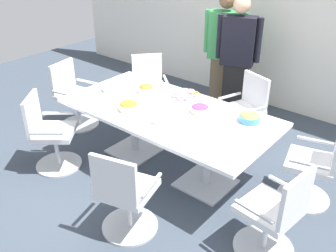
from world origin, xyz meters
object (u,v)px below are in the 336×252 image
(person_standing_1, at_px, (237,59))
(donut_platter, at_px, (186,95))
(office_chair_0, at_px, (149,91))
(conference_table, at_px, (168,120))
(snack_bowl_cookies, at_px, (250,117))
(snack_bowl_pretzels, at_px, (146,89))
(office_chair_1, at_px, (74,98))
(office_chair_3, at_px, (125,197))
(plate_stack, at_px, (112,88))
(office_chair_2, at_px, (50,136))
(snack_bowl_chips_orange, at_px, (129,106))
(office_chair_6, at_px, (244,114))
(office_chair_5, at_px, (315,168))
(snack_bowl_candy_mix, at_px, (200,108))
(napkin_pile, at_px, (158,119))
(person_standing_0, at_px, (224,53))
(office_chair_4, at_px, (274,217))

(person_standing_1, relative_size, donut_platter, 5.07)
(office_chair_0, bearing_deg, conference_table, 92.20)
(snack_bowl_cookies, bearing_deg, snack_bowl_pretzels, -174.44)
(office_chair_1, distance_m, office_chair_3, 2.34)
(plate_stack, bearing_deg, office_chair_2, -102.07)
(office_chair_0, bearing_deg, snack_bowl_chips_orange, 73.80)
(snack_bowl_pretzels, bearing_deg, office_chair_6, 43.90)
(snack_bowl_chips_orange, relative_size, plate_stack, 0.93)
(office_chair_2, xyz_separation_m, office_chair_5, (2.61, 1.33, 0.00))
(office_chair_5, xyz_separation_m, snack_bowl_cookies, (-0.71, -0.13, 0.39))
(snack_bowl_pretzels, height_order, snack_bowl_chips_orange, same)
(office_chair_1, relative_size, snack_bowl_candy_mix, 4.40)
(donut_platter, relative_size, plate_stack, 1.45)
(office_chair_2, distance_m, office_chair_3, 1.47)
(office_chair_1, bearing_deg, donut_platter, 93.64)
(conference_table, distance_m, office_chair_3, 1.16)
(conference_table, bearing_deg, plate_stack, -179.06)
(office_chair_1, height_order, office_chair_2, same)
(office_chair_3, bearing_deg, napkin_pile, 94.93)
(donut_platter, height_order, napkin_pile, napkin_pile)
(donut_platter, bearing_deg, office_chair_3, -72.99)
(snack_bowl_pretzels, bearing_deg, office_chair_5, 7.30)
(office_chair_2, relative_size, napkin_pile, 5.47)
(conference_table, distance_m, snack_bowl_cookies, 0.91)
(office_chair_0, height_order, snack_bowl_chips_orange, office_chair_0)
(office_chair_0, relative_size, office_chair_2, 1.00)
(office_chair_6, bearing_deg, person_standing_0, -20.07)
(office_chair_0, relative_size, office_chair_6, 1.00)
(office_chair_0, height_order, person_standing_1, person_standing_1)
(conference_table, xyz_separation_m, plate_stack, (-0.89, -0.01, 0.15))
(conference_table, relative_size, office_chair_1, 2.64)
(office_chair_2, bearing_deg, conference_table, 89.23)
(office_chair_2, xyz_separation_m, snack_bowl_candy_mix, (1.37, 1.05, 0.39))
(office_chair_4, bearing_deg, office_chair_2, 106.04)
(conference_table, height_order, snack_bowl_pretzels, snack_bowl_pretzels)
(office_chair_4, xyz_separation_m, office_chair_5, (-0.00, 0.93, 0.00))
(conference_table, relative_size, snack_bowl_cookies, 10.72)
(office_chair_6, relative_size, napkin_pile, 5.47)
(office_chair_6, relative_size, plate_stack, 3.81)
(person_standing_1, bearing_deg, office_chair_3, 81.45)
(donut_platter, bearing_deg, person_standing_1, 89.78)
(office_chair_2, distance_m, snack_bowl_chips_orange, 1.01)
(snack_bowl_cookies, distance_m, donut_platter, 0.90)
(office_chair_4, distance_m, office_chair_6, 1.92)
(person_standing_1, xyz_separation_m, snack_bowl_chips_orange, (-0.27, -1.85, -0.12))
(person_standing_0, relative_size, snack_bowl_pretzels, 9.10)
(office_chair_0, height_order, donut_platter, office_chair_0)
(office_chair_3, distance_m, snack_bowl_chips_orange, 1.15)
(office_chair_3, distance_m, person_standing_0, 2.90)
(office_chair_4, relative_size, plate_stack, 3.81)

